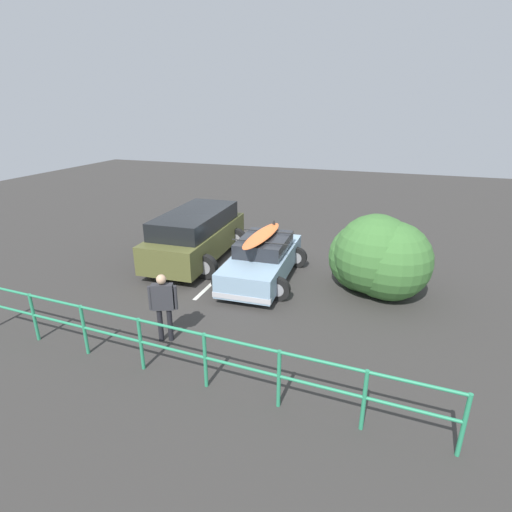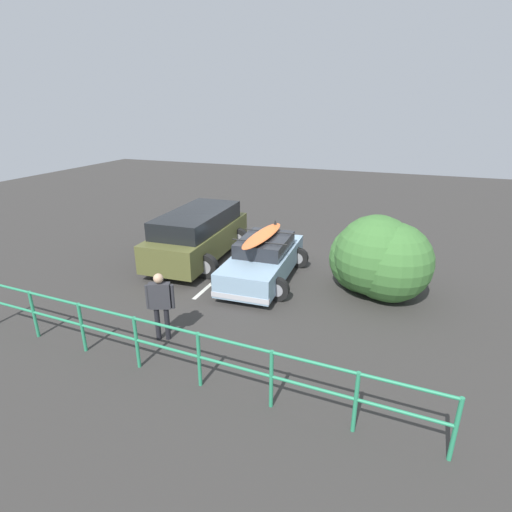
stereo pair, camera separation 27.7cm
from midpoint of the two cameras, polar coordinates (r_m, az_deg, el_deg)
name	(u,v)px [view 1 (the left image)]	position (r m, az deg, el deg)	size (l,w,h in m)	color
ground_plane	(253,270)	(12.78, -1.10, -2.05)	(44.00, 44.00, 0.02)	#383533
parking_stripe	(223,273)	(12.59, -5.36, -2.44)	(3.92, 0.12, 0.00)	silver
sedan_car	(263,259)	(11.94, 0.31, -0.47)	(2.33, 4.08, 1.54)	#8CADC6
suv_car	(196,235)	(13.54, -9.08, 3.03)	(2.70, 4.89, 1.68)	brown
person_bystander	(163,302)	(8.94, -13.99, -6.38)	(0.58, 0.34, 1.60)	black
railing_fence	(171,344)	(7.85, -13.01, -12.18)	(10.01, 0.56, 1.14)	#2D9366
bush_near_left	(379,258)	(11.44, 16.51, -0.32)	(2.80, 2.84, 2.35)	brown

